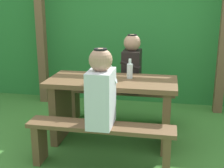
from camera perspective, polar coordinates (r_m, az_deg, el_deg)
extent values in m
plane|color=#3E7C30|center=(3.55, 0.00, -10.61)|extent=(12.00, 12.00, 0.00)
cube|color=#2A7932|center=(5.11, 4.07, 9.62)|extent=(6.40, 0.91, 2.08)
cube|color=brown|center=(4.78, -13.12, 7.95)|extent=(0.12, 0.12, 1.93)
cube|color=brown|center=(4.44, 20.23, 6.84)|extent=(0.12, 0.12, 1.93)
cube|color=brown|center=(3.30, 0.00, 0.46)|extent=(1.40, 0.64, 0.05)
cube|color=brown|center=(3.56, -9.55, -4.75)|extent=(0.08, 0.54, 0.68)
cube|color=brown|center=(3.36, 10.17, -6.07)|extent=(0.08, 0.54, 0.68)
cube|color=brown|center=(2.86, -2.19, -8.04)|extent=(1.40, 0.24, 0.04)
cube|color=brown|center=(3.13, -13.46, -10.69)|extent=(0.07, 0.22, 0.40)
cube|color=brown|center=(2.89, 10.25, -12.86)|extent=(0.07, 0.22, 0.40)
cube|color=brown|center=(3.92, 1.58, -1.37)|extent=(1.40, 0.24, 0.04)
cube|color=brown|center=(4.13, -6.98, -3.82)|extent=(0.07, 0.22, 0.40)
cube|color=brown|center=(3.95, 10.50, -4.90)|extent=(0.07, 0.22, 0.40)
cube|color=silver|center=(2.75, -2.09, -2.71)|extent=(0.22, 0.34, 0.52)
sphere|color=tan|center=(2.66, -2.16, 4.55)|extent=(0.21, 0.21, 0.21)
cylinder|color=black|center=(2.65, -2.18, 6.45)|extent=(0.12, 0.12, 0.02)
cylinder|color=silver|center=(2.85, -1.49, 0.14)|extent=(0.25, 0.07, 0.15)
cube|color=black|center=(3.83, 3.72, 2.52)|extent=(0.22, 0.34, 0.52)
sphere|color=tan|center=(3.77, 3.82, 7.78)|extent=(0.21, 0.21, 0.21)
cylinder|color=black|center=(3.76, 3.84, 9.13)|extent=(0.12, 0.12, 0.02)
cylinder|color=black|center=(3.67, 3.48, 3.62)|extent=(0.25, 0.07, 0.15)
cylinder|color=silver|center=(3.19, -1.04, 1.24)|extent=(0.07, 0.07, 0.09)
cylinder|color=silver|center=(3.19, -2.84, 2.06)|extent=(0.06, 0.06, 0.18)
cylinder|color=silver|center=(3.16, -2.87, 4.13)|extent=(0.03, 0.03, 0.05)
cylinder|color=silver|center=(3.26, -0.52, 2.17)|extent=(0.06, 0.06, 0.16)
cylinder|color=silver|center=(3.24, -0.53, 4.08)|extent=(0.03, 0.03, 0.06)
cylinder|color=silver|center=(3.33, 3.37, 2.44)|extent=(0.07, 0.07, 0.16)
cylinder|color=silver|center=(3.30, 3.40, 4.27)|extent=(0.03, 0.03, 0.06)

